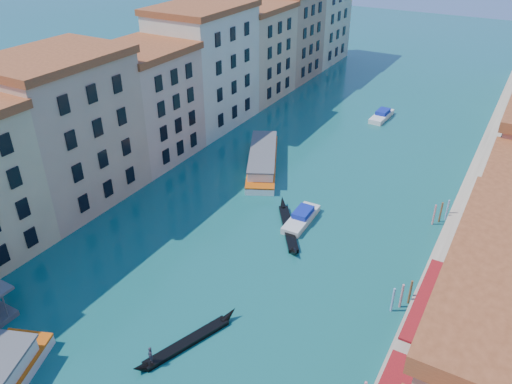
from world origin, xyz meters
TOP-DOWN VIEW (x-y plane):
  - left_bank_palazzos at (-26.00, 64.68)m, footprint 12.80×128.40m
  - quay at (22.00, 65.00)m, footprint 4.00×140.00m
  - mooring_poles_right at (19.10, 28.80)m, footprint 1.44×54.24m
  - vaporetto_far at (-8.26, 60.39)m, footprint 11.84×18.21m
  - gondola_fore at (3.31, 25.24)m, footprint 4.85×11.35m
  - gondola_far at (2.90, 46.94)m, footprint 8.12×11.24m
  - motorboat_mid at (3.69, 49.26)m, footprint 2.55×7.47m
  - motorboat_far at (1.73, 89.05)m, footprint 2.72×7.67m

SIDE VIEW (x-z plane):
  - gondola_far at x=2.90m, z-range -0.54..1.29m
  - gondola_fore at x=3.31m, z-range -0.78..1.57m
  - quay at x=22.00m, z-range 0.00..1.00m
  - motorboat_mid at x=3.69m, z-range -0.17..1.36m
  - motorboat_far at x=1.73m, z-range -0.17..1.39m
  - vaporetto_far at x=-8.26m, z-range -0.14..2.58m
  - mooring_poles_right at x=19.10m, z-range -0.30..2.90m
  - left_bank_palazzos at x=-26.00m, z-range -0.79..20.21m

